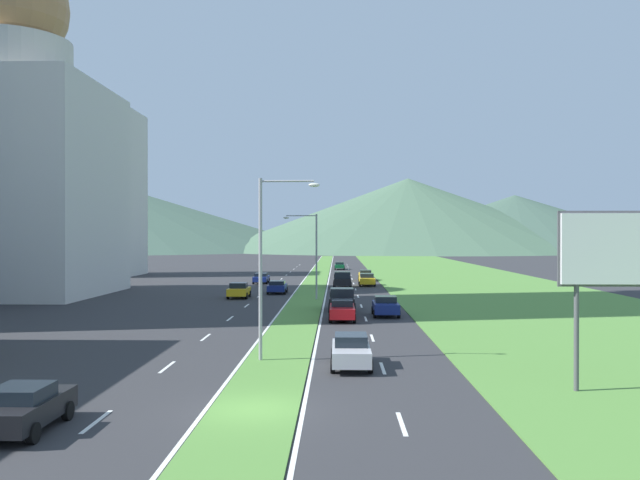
% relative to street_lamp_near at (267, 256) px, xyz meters
% --- Properties ---
extents(ground_plane, '(600.00, 600.00, 0.00)m').
position_rel_street_lamp_near_xyz_m(ground_plane, '(0.51, -9.32, -5.25)').
color(ground_plane, '#2D2D30').
extents(grass_median, '(3.20, 240.00, 0.06)m').
position_rel_street_lamp_near_xyz_m(grass_median, '(0.51, 50.68, -5.22)').
color(grass_median, '#518438').
rests_on(grass_median, ground_plane).
extents(grass_verge_right, '(24.00, 240.00, 0.06)m').
position_rel_street_lamp_near_xyz_m(grass_verge_right, '(21.11, 50.68, -5.22)').
color(grass_verge_right, '#518438').
rests_on(grass_verge_right, ground_plane).
extents(lane_dash_left_2, '(0.16, 2.80, 0.01)m').
position_rel_street_lamp_near_xyz_m(lane_dash_left_2, '(-4.59, -10.85, -5.25)').
color(lane_dash_left_2, silver).
rests_on(lane_dash_left_2, ground_plane).
extents(lane_dash_left_3, '(0.16, 2.80, 0.01)m').
position_rel_street_lamp_near_xyz_m(lane_dash_left_3, '(-4.59, -1.62, -5.25)').
color(lane_dash_left_3, silver).
rests_on(lane_dash_left_3, ground_plane).
extents(lane_dash_left_4, '(0.16, 2.80, 0.01)m').
position_rel_street_lamp_near_xyz_m(lane_dash_left_4, '(-4.59, 7.61, -5.25)').
color(lane_dash_left_4, silver).
rests_on(lane_dash_left_4, ground_plane).
extents(lane_dash_left_5, '(0.16, 2.80, 0.01)m').
position_rel_street_lamp_near_xyz_m(lane_dash_left_5, '(-4.59, 16.84, -5.25)').
color(lane_dash_left_5, silver).
rests_on(lane_dash_left_5, ground_plane).
extents(lane_dash_left_6, '(0.16, 2.80, 0.01)m').
position_rel_street_lamp_near_xyz_m(lane_dash_left_6, '(-4.59, 26.07, -5.25)').
color(lane_dash_left_6, silver).
rests_on(lane_dash_left_6, ground_plane).
extents(lane_dash_left_7, '(0.16, 2.80, 0.01)m').
position_rel_street_lamp_near_xyz_m(lane_dash_left_7, '(-4.59, 35.30, -5.25)').
color(lane_dash_left_7, silver).
rests_on(lane_dash_left_7, ground_plane).
extents(lane_dash_left_8, '(0.16, 2.80, 0.01)m').
position_rel_street_lamp_near_xyz_m(lane_dash_left_8, '(-4.59, 44.53, -5.25)').
color(lane_dash_left_8, silver).
rests_on(lane_dash_left_8, ground_plane).
extents(lane_dash_left_9, '(0.16, 2.80, 0.01)m').
position_rel_street_lamp_near_xyz_m(lane_dash_left_9, '(-4.59, 53.76, -5.25)').
color(lane_dash_left_9, silver).
rests_on(lane_dash_left_9, ground_plane).
extents(lane_dash_left_10, '(0.16, 2.80, 0.01)m').
position_rel_street_lamp_near_xyz_m(lane_dash_left_10, '(-4.59, 62.99, -5.25)').
color(lane_dash_left_10, silver).
rests_on(lane_dash_left_10, ground_plane).
extents(lane_dash_left_11, '(0.16, 2.80, 0.01)m').
position_rel_street_lamp_near_xyz_m(lane_dash_left_11, '(-4.59, 72.22, -5.25)').
color(lane_dash_left_11, silver).
rests_on(lane_dash_left_11, ground_plane).
extents(lane_dash_left_12, '(0.16, 2.80, 0.01)m').
position_rel_street_lamp_near_xyz_m(lane_dash_left_12, '(-4.59, 81.45, -5.25)').
color(lane_dash_left_12, silver).
rests_on(lane_dash_left_12, ground_plane).
extents(lane_dash_left_13, '(0.16, 2.80, 0.01)m').
position_rel_street_lamp_near_xyz_m(lane_dash_left_13, '(-4.59, 90.68, -5.25)').
color(lane_dash_left_13, silver).
rests_on(lane_dash_left_13, ground_plane).
extents(lane_dash_left_14, '(0.16, 2.80, 0.01)m').
position_rel_street_lamp_near_xyz_m(lane_dash_left_14, '(-4.59, 99.91, -5.25)').
color(lane_dash_left_14, silver).
rests_on(lane_dash_left_14, ground_plane).
extents(lane_dash_left_15, '(0.16, 2.80, 0.01)m').
position_rel_street_lamp_near_xyz_m(lane_dash_left_15, '(-4.59, 109.14, -5.25)').
color(lane_dash_left_15, silver).
rests_on(lane_dash_left_15, ground_plane).
extents(lane_dash_right_2, '(0.16, 2.80, 0.01)m').
position_rel_street_lamp_near_xyz_m(lane_dash_right_2, '(5.61, -10.85, -5.25)').
color(lane_dash_right_2, silver).
rests_on(lane_dash_right_2, ground_plane).
extents(lane_dash_right_3, '(0.16, 2.80, 0.01)m').
position_rel_street_lamp_near_xyz_m(lane_dash_right_3, '(5.61, -1.62, -5.25)').
color(lane_dash_right_3, silver).
rests_on(lane_dash_right_3, ground_plane).
extents(lane_dash_right_4, '(0.16, 2.80, 0.01)m').
position_rel_street_lamp_near_xyz_m(lane_dash_right_4, '(5.61, 7.61, -5.25)').
color(lane_dash_right_4, silver).
rests_on(lane_dash_right_4, ground_plane).
extents(lane_dash_right_5, '(0.16, 2.80, 0.01)m').
position_rel_street_lamp_near_xyz_m(lane_dash_right_5, '(5.61, 16.84, -5.25)').
color(lane_dash_right_5, silver).
rests_on(lane_dash_right_5, ground_plane).
extents(lane_dash_right_6, '(0.16, 2.80, 0.01)m').
position_rel_street_lamp_near_xyz_m(lane_dash_right_6, '(5.61, 26.07, -5.25)').
color(lane_dash_right_6, silver).
rests_on(lane_dash_right_6, ground_plane).
extents(lane_dash_right_7, '(0.16, 2.80, 0.01)m').
position_rel_street_lamp_near_xyz_m(lane_dash_right_7, '(5.61, 35.30, -5.25)').
color(lane_dash_right_7, silver).
rests_on(lane_dash_right_7, ground_plane).
extents(lane_dash_right_8, '(0.16, 2.80, 0.01)m').
position_rel_street_lamp_near_xyz_m(lane_dash_right_8, '(5.61, 44.53, -5.25)').
color(lane_dash_right_8, silver).
rests_on(lane_dash_right_8, ground_plane).
extents(lane_dash_right_9, '(0.16, 2.80, 0.01)m').
position_rel_street_lamp_near_xyz_m(lane_dash_right_9, '(5.61, 53.76, -5.25)').
color(lane_dash_right_9, silver).
rests_on(lane_dash_right_9, ground_plane).
extents(lane_dash_right_10, '(0.16, 2.80, 0.01)m').
position_rel_street_lamp_near_xyz_m(lane_dash_right_10, '(5.61, 62.99, -5.25)').
color(lane_dash_right_10, silver).
rests_on(lane_dash_right_10, ground_plane).
extents(lane_dash_right_11, '(0.16, 2.80, 0.01)m').
position_rel_street_lamp_near_xyz_m(lane_dash_right_11, '(5.61, 72.22, -5.25)').
color(lane_dash_right_11, silver).
rests_on(lane_dash_right_11, ground_plane).
extents(lane_dash_right_12, '(0.16, 2.80, 0.01)m').
position_rel_street_lamp_near_xyz_m(lane_dash_right_12, '(5.61, 81.45, -5.25)').
color(lane_dash_right_12, silver).
rests_on(lane_dash_right_12, ground_plane).
extents(lane_dash_right_13, '(0.16, 2.80, 0.01)m').
position_rel_street_lamp_near_xyz_m(lane_dash_right_13, '(5.61, 90.68, -5.25)').
color(lane_dash_right_13, silver).
rests_on(lane_dash_right_13, ground_plane).
extents(lane_dash_right_14, '(0.16, 2.80, 0.01)m').
position_rel_street_lamp_near_xyz_m(lane_dash_right_14, '(5.61, 99.91, -5.25)').
color(lane_dash_right_14, silver).
rests_on(lane_dash_right_14, ground_plane).
extents(lane_dash_right_15, '(0.16, 2.80, 0.01)m').
position_rel_street_lamp_near_xyz_m(lane_dash_right_15, '(5.61, 109.14, -5.25)').
color(lane_dash_right_15, silver).
rests_on(lane_dash_right_15, ground_plane).
extents(edge_line_median_left, '(0.16, 240.00, 0.01)m').
position_rel_street_lamp_near_xyz_m(edge_line_median_left, '(-1.24, 50.68, -5.25)').
color(edge_line_median_left, silver).
rests_on(edge_line_median_left, ground_plane).
extents(edge_line_median_right, '(0.16, 240.00, 0.01)m').
position_rel_street_lamp_near_xyz_m(edge_line_median_right, '(2.26, 50.68, -5.25)').
color(edge_line_median_right, silver).
rests_on(edge_line_median_right, ground_plane).
extents(domed_building, '(18.96, 18.96, 35.85)m').
position_rel_street_lamp_near_xyz_m(domed_building, '(-30.62, 36.07, 9.52)').
color(domed_building, silver).
rests_on(domed_building, ground_plane).
extents(midrise_colored, '(12.19, 12.19, 25.77)m').
position_rel_street_lamp_near_xyz_m(midrise_colored, '(-34.04, 70.39, 7.63)').
color(midrise_colored, silver).
rests_on(midrise_colored, ground_plane).
extents(hill_far_left, '(212.44, 212.44, 31.84)m').
position_rel_street_lamp_near_xyz_m(hill_far_left, '(-107.16, 268.98, 10.67)').
color(hill_far_left, '#3D5647').
rests_on(hill_far_left, ground_plane).
extents(hill_far_center, '(167.71, 167.71, 30.82)m').
position_rel_street_lamp_near_xyz_m(hill_far_center, '(33.75, 252.21, 10.16)').
color(hill_far_center, '#47664C').
rests_on(hill_far_center, ground_plane).
extents(hill_far_right, '(140.75, 140.75, 23.46)m').
position_rel_street_lamp_near_xyz_m(hill_far_right, '(78.50, 249.68, 6.48)').
color(hill_far_right, '#3D5647').
rests_on(hill_far_right, ground_plane).
extents(street_lamp_near, '(3.04, 0.31, 9.09)m').
position_rel_street_lamp_near_xyz_m(street_lamp_near, '(0.00, 0.00, 0.00)').
color(street_lamp_near, '#99999E').
rests_on(street_lamp_near, ground_plane).
extents(street_lamp_mid, '(3.31, 0.38, 8.34)m').
position_rel_street_lamp_near_xyz_m(street_lamp_mid, '(1.05, 31.65, -0.36)').
color(street_lamp_mid, '#99999E').
rests_on(street_lamp_mid, ground_plane).
extents(billboard_roadside, '(4.50, 0.28, 7.23)m').
position_rel_street_lamp_near_xyz_m(billboard_roadside, '(14.50, -6.27, 0.10)').
color(billboard_roadside, '#4C4C51').
rests_on(billboard_roadside, ground_plane).
extents(car_0, '(1.99, 4.12, 1.48)m').
position_rel_street_lamp_near_xyz_m(car_0, '(-6.51, -12.00, -4.49)').
color(car_0, black).
rests_on(car_0, ground_plane).
extents(car_1, '(1.94, 4.43, 1.37)m').
position_rel_street_lamp_near_xyz_m(car_1, '(-6.45, 53.61, -4.54)').
color(car_1, navy).
rests_on(car_1, ground_plane).
extents(car_2, '(1.92, 4.53, 1.53)m').
position_rel_street_lamp_near_xyz_m(car_2, '(4.13, -1.35, -4.47)').
color(car_2, '#B2B2B7').
rests_on(car_2, ground_plane).
extents(car_3, '(2.03, 4.74, 1.52)m').
position_rel_street_lamp_near_xyz_m(car_3, '(7.17, 50.18, -4.48)').
color(car_3, yellow).
rests_on(car_3, ground_plane).
extents(car_4, '(2.04, 4.03, 1.55)m').
position_rel_street_lamp_near_xyz_m(car_4, '(7.23, 18.71, -4.46)').
color(car_4, navy).
rests_on(car_4, ground_plane).
extents(car_5, '(2.03, 4.04, 1.55)m').
position_rel_street_lamp_near_xyz_m(car_5, '(-6.36, 33.32, -4.47)').
color(car_5, yellow).
rests_on(car_5, ground_plane).
extents(car_6, '(1.89, 4.80, 1.36)m').
position_rel_street_lamp_near_xyz_m(car_6, '(3.92, 90.11, -4.54)').
color(car_6, '#0C5128').
rests_on(car_6, ground_plane).
extents(car_7, '(1.93, 4.64, 1.46)m').
position_rel_street_lamp_near_xyz_m(car_7, '(7.41, 59.62, -4.49)').
color(car_7, yellow).
rests_on(car_7, ground_plane).
extents(car_8, '(1.95, 4.67, 1.52)m').
position_rel_street_lamp_near_xyz_m(car_8, '(3.84, 16.01, -4.47)').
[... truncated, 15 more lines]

